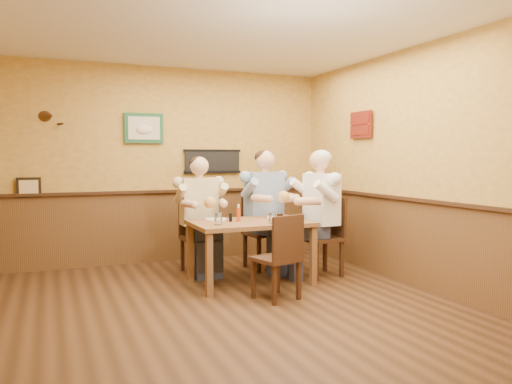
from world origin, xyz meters
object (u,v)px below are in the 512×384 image
pepper_shaker (231,218)px  cola_tumbler (280,218)px  dining_table (251,229)px  salt_shaker (231,218)px  chair_near_side (276,257)px  hot_sauce_bottle (239,214)px  diner_tan_shirt (199,221)px  diner_blue_polo (264,216)px  chair_right_end (321,236)px  water_glass_left (218,219)px  water_glass_mid (273,218)px  diner_white_elder (321,220)px  chair_back_left (199,236)px  chair_back_right (264,231)px

pepper_shaker → cola_tumbler: bearing=-26.8°
dining_table → salt_shaker: 0.28m
chair_near_side → hot_sauce_bottle: bearing=-95.1°
diner_tan_shirt → diner_blue_polo: size_ratio=0.95×
chair_right_end → pepper_shaker: 1.25m
water_glass_left → water_glass_mid: 0.63m
chair_right_end → diner_white_elder: size_ratio=0.70×
water_glass_mid → pepper_shaker: (-0.40, 0.33, -0.02)m
diner_tan_shirt → water_glass_left: 0.95m
water_glass_left → diner_blue_polo: bearing=42.0°
chair_right_end → salt_shaker: (-1.21, 0.03, 0.29)m
diner_tan_shirt → diner_white_elder: bearing=-30.1°
water_glass_left → water_glass_mid: size_ratio=1.01×
diner_white_elder → hot_sauce_bottle: diner_white_elder is taller
water_glass_mid → pepper_shaker: bearing=140.0°
chair_back_left → water_glass_left: (-0.05, -0.94, 0.34)m
hot_sauce_bottle → water_glass_mid: bearing=-44.6°
cola_tumbler → chair_back_left: bearing=124.6°
chair_back_right → diner_white_elder: 0.86m
dining_table → cola_tumbler: 0.39m
cola_tumbler → salt_shaker: 0.59m
chair_right_end → dining_table: bearing=-92.9°
chair_back_right → salt_shaker: 0.99m
chair_near_side → water_glass_left: (-0.46, 0.57, 0.36)m
chair_near_side → cola_tumbler: bearing=-135.6°
dining_table → water_glass_left: 0.51m
diner_tan_shirt → water_glass_mid: 1.22m
water_glass_mid → diner_blue_polo: bearing=72.3°
chair_back_right → hot_sauce_bottle: bearing=-140.2°
water_glass_left → diner_tan_shirt: bearing=87.1°
diner_blue_polo → pepper_shaker: 0.95m
chair_back_left → diner_tan_shirt: 0.21m
chair_back_left → water_glass_left: 1.00m
chair_back_right → diner_tan_shirt: bearing=165.8°
hot_sauce_bottle → chair_back_right: bearing=47.0°
chair_back_right → water_glass_left: bearing=-145.2°
salt_shaker → pepper_shaker: size_ratio=0.86×
water_glass_mid → water_glass_left: bearing=167.9°
hot_sauce_bottle → salt_shaker: hot_sauce_bottle is taller
chair_near_side → diner_blue_polo: (0.47, 1.41, 0.26)m
dining_table → chair_right_end: size_ratio=1.39×
chair_back_left → cola_tumbler: (0.69, -1.00, 0.32)m
chair_back_right → pepper_shaker: chair_back_right is taller
chair_back_right → diner_blue_polo: (0.00, 0.00, 0.22)m
diner_white_elder → salt_shaker: 1.21m
chair_back_left → diner_white_elder: 1.60m
chair_near_side → pepper_shaker: 0.88m
diner_blue_polo → diner_tan_shirt: bearing=165.8°
chair_right_end → diner_white_elder: 0.22m
chair_back_right → cola_tumbler: (-0.19, -0.90, 0.30)m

